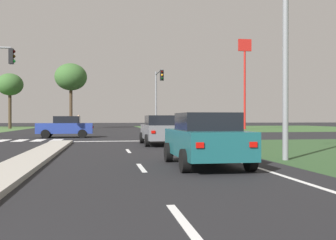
{
  "coord_description": "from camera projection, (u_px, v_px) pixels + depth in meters",
  "views": [
    {
      "loc": [
        2.4,
        -2.11,
        1.44
      ],
      "look_at": [
        8.05,
        31.98,
        1.31
      ],
      "focal_mm": 42.0,
      "sensor_mm": 36.0,
      "label": 1
    }
  ],
  "objects": [
    {
      "name": "ground_plane",
      "position": [
        73.0,
        137.0,
        31.29
      ],
      "size": [
        200.0,
        200.0,
        0.0
      ],
      "primitive_type": "plane",
      "color": "black"
    },
    {
      "name": "grass_verge_far_right",
      "position": [
        257.0,
        128.0,
        59.63
      ],
      "size": [
        35.0,
        35.0,
        0.01
      ],
      "primitive_type": "cube",
      "color": "#385B2D",
      "rests_on": "ground"
    },
    {
      "name": "median_island_near",
      "position": [
        27.0,
        161.0,
        12.55
      ],
      "size": [
        1.2,
        22.0,
        0.14
      ],
      "primitive_type": "cube",
      "color": "#ADA89E",
      "rests_on": "ground"
    },
    {
      "name": "median_island_far",
      "position": [
        86.0,
        128.0,
        55.96
      ],
      "size": [
        1.2,
        36.0,
        0.14
      ],
      "primitive_type": "cube",
      "color": "gray",
      "rests_on": "ground"
    },
    {
      "name": "lane_dash_near",
      "position": [
        182.0,
        220.0,
        5.53
      ],
      "size": [
        0.14,
        2.0,
        0.01
      ],
      "primitive_type": "cube",
      "color": "silver",
      "rests_on": "ground"
    },
    {
      "name": "lane_dash_second",
      "position": [
        141.0,
        168.0,
        11.45
      ],
      "size": [
        0.14,
        2.0,
        0.01
      ],
      "primitive_type": "cube",
      "color": "silver",
      "rests_on": "ground"
    },
    {
      "name": "lane_dash_third",
      "position": [
        128.0,
        151.0,
        17.37
      ],
      "size": [
        0.14,
        2.0,
        0.01
      ],
      "primitive_type": "cube",
      "color": "silver",
      "rests_on": "ground"
    },
    {
      "name": "edge_line_right",
      "position": [
        224.0,
        157.0,
        14.65
      ],
      "size": [
        0.14,
        24.0,
        0.01
      ],
      "primitive_type": "cube",
      "color": "silver",
      "rests_on": "ground"
    },
    {
      "name": "stop_bar_near",
      "position": [
        125.0,
        141.0,
        25.01
      ],
      "size": [
        6.4,
        0.5,
        0.01
      ],
      "primitive_type": "cube",
      "color": "silver",
      "rests_on": "ground"
    },
    {
      "name": "crosswalk_bar_third",
      "position": [
        2.0,
        141.0,
        25.49
      ],
      "size": [
        0.7,
        2.8,
        0.01
      ],
      "primitive_type": "cube",
      "color": "silver",
      "rests_on": "ground"
    },
    {
      "name": "crosswalk_bar_fourth",
      "position": [
        20.0,
        140.0,
        25.68
      ],
      "size": [
        0.7,
        2.8,
        0.01
      ],
      "primitive_type": "cube",
      "color": "silver",
      "rests_on": "ground"
    },
    {
      "name": "crosswalk_bar_fifth",
      "position": [
        39.0,
        140.0,
        25.87
      ],
      "size": [
        0.7,
        2.8,
        0.01
      ],
      "primitive_type": "cube",
      "color": "silver",
      "rests_on": "ground"
    },
    {
      "name": "crosswalk_bar_sixth",
      "position": [
        57.0,
        140.0,
        26.06
      ],
      "size": [
        0.7,
        2.8,
        0.01
      ],
      "primitive_type": "cube",
      "color": "silver",
      "rests_on": "ground"
    },
    {
      "name": "car_blue_near",
      "position": [
        66.0,
        127.0,
        29.62
      ],
      "size": [
        4.14,
        1.95,
        1.62
      ],
      "rotation": [
        0.0,
        0.0,
        1.57
      ],
      "color": "navy",
      "rests_on": "ground"
    },
    {
      "name": "car_maroon_second",
      "position": [
        71.0,
        123.0,
        58.13
      ],
      "size": [
        2.02,
        4.15,
        1.52
      ],
      "rotation": [
        0.0,
        0.0,
        3.14
      ],
      "color": "maroon",
      "rests_on": "ground"
    },
    {
      "name": "car_grey_third",
      "position": [
        160.0,
        130.0,
        21.51
      ],
      "size": [
        1.95,
        4.46,
        1.61
      ],
      "color": "slate",
      "rests_on": "ground"
    },
    {
      "name": "car_teal_fourth",
      "position": [
        206.0,
        139.0,
        11.84
      ],
      "size": [
        2.05,
        4.17,
        1.61
      ],
      "color": "#19565B",
      "rests_on": "ground"
    },
    {
      "name": "traffic_signal_far_right",
      "position": [
        158.0,
        90.0,
        37.6
      ],
      "size": [
        0.32,
        4.25,
        6.1
      ],
      "color": "gray",
      "rests_on": "ground"
    },
    {
      "name": "street_lamp_near",
      "position": [
        281.0,
        21.0,
        13.5
      ],
      "size": [
        2.06,
        0.46,
        8.56
      ],
      "color": "gray",
      "rests_on": "ground"
    },
    {
      "name": "pedestrian_at_median",
      "position": [
        79.0,
        121.0,
        40.57
      ],
      "size": [
        0.34,
        0.34,
        1.68
      ],
      "rotation": [
        0.0,
        0.0,
        1.89
      ],
      "color": "#4C4C4C",
      "rests_on": "median_island_far"
    },
    {
      "name": "fastfood_pole_sign",
      "position": [
        245.0,
        64.0,
        52.87
      ],
      "size": [
        1.8,
        0.4,
        12.13
      ],
      "color": "red",
      "rests_on": "ground"
    },
    {
      "name": "treeline_third",
      "position": [
        10.0,
        85.0,
        55.96
      ],
      "size": [
        3.7,
        3.7,
        7.89
      ],
      "color": "#423323",
      "rests_on": "ground"
    },
    {
      "name": "treeline_fourth",
      "position": [
        71.0,
        77.0,
        57.24
      ],
      "size": [
        4.64,
        4.64,
        9.49
      ],
      "color": "#423323",
      "rests_on": "ground"
    }
  ]
}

